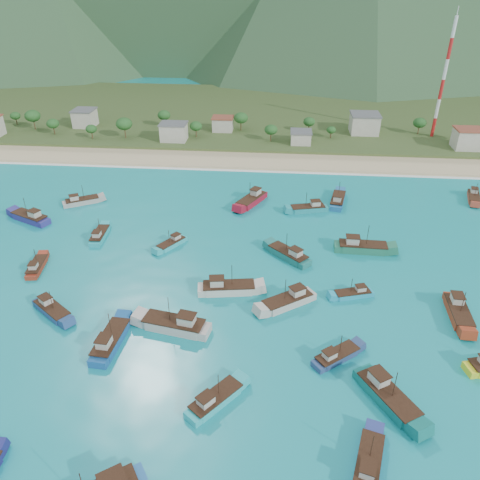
# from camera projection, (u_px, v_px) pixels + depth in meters

# --- Properties ---
(ground) EXTENTS (600.00, 600.00, 0.00)m
(ground) POSITION_uv_depth(u_px,v_px,m) (207.00, 295.00, 95.51)
(ground) COLOR #0D8496
(ground) RESTS_ON ground
(beach) EXTENTS (400.00, 18.00, 1.20)m
(beach) POSITION_uv_depth(u_px,v_px,m) (241.00, 160.00, 163.68)
(beach) COLOR beige
(beach) RESTS_ON ground
(land) EXTENTS (400.00, 110.00, 2.40)m
(land) POSITION_uv_depth(u_px,v_px,m) (252.00, 114.00, 216.32)
(land) COLOR #385123
(land) RESTS_ON ground
(surf_line) EXTENTS (400.00, 2.50, 0.08)m
(surf_line) POSITION_uv_depth(u_px,v_px,m) (238.00, 170.00, 155.49)
(surf_line) COLOR white
(surf_line) RESTS_ON ground
(village) EXTENTS (215.94, 27.68, 7.20)m
(village) POSITION_uv_depth(u_px,v_px,m) (265.00, 128.00, 180.79)
(village) COLOR beige
(village) RESTS_ON ground
(vegetation) EXTENTS (275.41, 25.66, 8.34)m
(vegetation) POSITION_uv_depth(u_px,v_px,m) (211.00, 126.00, 182.40)
(vegetation) COLOR #235623
(vegetation) RESTS_ON ground
(radio_tower) EXTENTS (1.20, 1.20, 42.61)m
(radio_tower) POSITION_uv_depth(u_px,v_px,m) (443.00, 80.00, 171.70)
(radio_tower) COLOR red
(radio_tower) RESTS_ON ground
(boat_2) EXTENTS (8.76, 12.47, 7.19)m
(boat_2) POSITION_uv_depth(u_px,v_px,m) (252.00, 200.00, 132.87)
(boat_2) COLOR maroon
(boat_2) RESTS_ON ground
(boat_3) EXTENTS (3.88, 9.04, 5.17)m
(boat_3) POSITION_uv_depth(u_px,v_px,m) (37.00, 267.00, 103.63)
(boat_3) COLOR maroon
(boat_3) RESTS_ON ground
(boat_4) EXTENTS (10.78, 5.49, 6.12)m
(boat_4) POSITION_uv_depth(u_px,v_px,m) (308.00, 209.00, 128.58)
(boat_4) COLOR teal
(boat_4) RESTS_ON ground
(boat_5) EXTENTS (8.61, 9.59, 5.90)m
(boat_5) POSITION_uv_depth(u_px,v_px,m) (215.00, 400.00, 71.30)
(boat_5) COLOR #25B2B9
(boat_5) RESTS_ON ground
(boat_6) EXTENTS (12.10, 8.03, 6.93)m
(boat_6) POSITION_uv_depth(u_px,v_px,m) (30.00, 218.00, 123.59)
(boat_6) COLOR navy
(boat_6) RESTS_ON ground
(boat_9) EXTENTS (5.74, 10.60, 6.01)m
(boat_9) POSITION_uv_depth(u_px,v_px,m) (368.00, 465.00, 61.99)
(boat_9) COLOR navy
(boat_9) RESTS_ON ground
(boat_11) EXTENTS (5.21, 10.08, 5.71)m
(boat_11) POSITION_uv_depth(u_px,v_px,m) (473.00, 198.00, 135.22)
(boat_11) COLOR #A13B29
(boat_11) RESTS_ON ground
(boat_12) EXTENTS (9.77, 8.35, 5.91)m
(boat_12) POSITION_uv_depth(u_px,v_px,m) (52.00, 310.00, 90.23)
(boat_12) COLOR navy
(boat_12) RESTS_ON ground
(boat_14) EXTENTS (3.91, 11.40, 6.64)m
(boat_14) POSITION_uv_depth(u_px,v_px,m) (458.00, 312.00, 89.46)
(boat_14) COLOR #96321A
(boat_14) RESTS_ON ground
(boat_15) EXTENTS (12.25, 5.25, 7.01)m
(boat_15) POSITION_uv_depth(u_px,v_px,m) (228.00, 289.00, 96.05)
(boat_15) COLOR beige
(boat_15) RESTS_ON ground
(boat_17) EXTENTS (5.51, 11.68, 6.64)m
(boat_17) POSITION_uv_depth(u_px,v_px,m) (338.00, 201.00, 132.97)
(boat_17) COLOR #1D619C
(boat_17) RESTS_ON ground
(boat_19) EXTENTS (13.22, 6.12, 7.53)m
(boat_19) POSITION_uv_depth(u_px,v_px,m) (175.00, 325.00, 85.95)
(boat_19) COLOR #B8AFA8
(boat_19) RESTS_ON ground
(boat_20) EXTENTS (11.28, 9.35, 6.75)m
(boat_20) POSITION_uv_depth(u_px,v_px,m) (288.00, 301.00, 92.43)
(boat_20) COLOR #BBB4AA
(boat_20) RESTS_ON ground
(boat_21) EXTENTS (6.77, 8.45, 5.01)m
(boat_21) POSITION_uv_depth(u_px,v_px,m) (172.00, 244.00, 112.43)
(boat_21) COLOR #26ADB4
(boat_21) RESTS_ON ground
(boat_22) EXTENTS (3.29, 9.49, 5.53)m
(boat_22) POSITION_uv_depth(u_px,v_px,m) (100.00, 236.00, 115.74)
(boat_22) COLOR #1FAAB3
(boat_22) RESTS_ON ground
(boat_23) EXTENTS (10.35, 10.04, 6.58)m
(boat_23) POSITION_uv_depth(u_px,v_px,m) (289.00, 255.00, 107.50)
(boat_23) COLOR #1B6C67
(boat_23) RESTS_ON ground
(boat_24) EXTENTS (8.45, 4.60, 4.79)m
(boat_24) POSITION_uv_depth(u_px,v_px,m) (353.00, 294.00, 95.04)
(boat_24) COLOR #1C9DBD
(boat_24) RESTS_ON ground
(boat_25) EXTENTS (9.40, 12.30, 7.21)m
(boat_25) POSITION_uv_depth(u_px,v_px,m) (387.00, 396.00, 71.69)
(boat_25) COLOR #0F6C66
(boat_25) RESTS_ON ground
(boat_28) EXTENTS (4.22, 11.65, 6.75)m
(boat_28) POSITION_uv_depth(u_px,v_px,m) (110.00, 341.00, 82.43)
(boat_28) COLOR #184F90
(boat_28) RESTS_ON ground
(boat_29) EXTENTS (8.80, 7.68, 5.35)m
(boat_29) POSITION_uv_depth(u_px,v_px,m) (336.00, 357.00, 79.49)
(boat_29) COLOR navy
(boat_29) RESTS_ON ground
(boat_30) EXTENTS (10.17, 7.65, 5.94)m
(boat_30) POSITION_uv_depth(u_px,v_px,m) (82.00, 201.00, 132.78)
(boat_30) COLOR #A6A097
(boat_30) RESTS_ON ground
(boat_31) EXTENTS (12.51, 4.03, 7.33)m
(boat_31) POSITION_uv_depth(u_px,v_px,m) (362.00, 248.00, 110.16)
(boat_31) COLOR #217255
(boat_31) RESTS_ON ground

